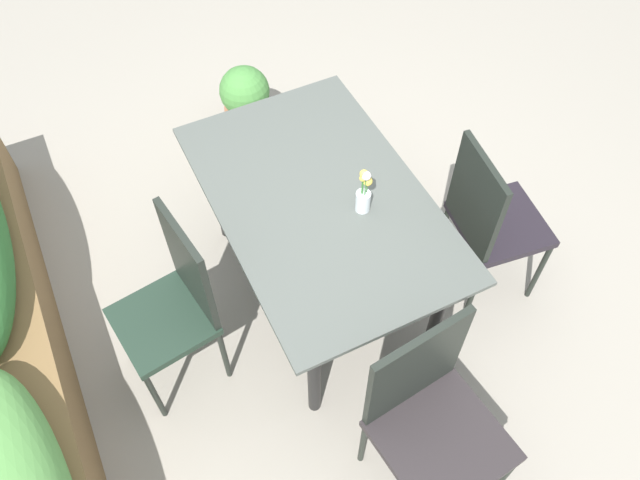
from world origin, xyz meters
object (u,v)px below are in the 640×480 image
planter_box (1,383)px  chair_end_left (431,414)px  potted_plant (246,102)px  chair_near_left (489,217)px  chair_far_side (175,301)px  flower_vase (364,194)px  dining_table (320,210)px

planter_box → chair_end_left: bearing=-122.8°
chair_end_left → potted_plant: 2.33m
chair_near_left → chair_end_left: (-0.70, 0.77, -0.03)m
chair_far_side → chair_end_left: bearing=-149.6°
chair_end_left → planter_box: size_ratio=0.29×
planter_box → potted_plant: planter_box is taller
chair_end_left → flower_vase: size_ratio=3.93×
planter_box → dining_table: bearing=-89.8°
chair_near_left → flower_vase: flower_vase is taller
dining_table → chair_far_side: chair_far_side is taller
chair_end_left → chair_far_side: 1.19m
chair_end_left → planter_box: 1.88m
dining_table → potted_plant: size_ratio=2.81×
dining_table → planter_box: bearing=90.2°
planter_box → potted_plant: 2.14m
chair_end_left → flower_vase: (0.88, -0.15, 0.34)m
chair_far_side → flower_vase: 0.96m
chair_far_side → planter_box: size_ratio=0.30×
flower_vase → potted_plant: bearing=1.1°
chair_near_left → flower_vase: size_ratio=4.02×
chair_far_side → potted_plant: (1.38, -0.87, -0.30)m
chair_near_left → chair_far_side: bearing=-91.1°
dining_table → planter_box: (-0.01, 1.58, -0.35)m
chair_end_left → potted_plant: chair_end_left is taller
chair_near_left → planter_box: size_ratio=0.30×
flower_vase → chair_end_left: bearing=170.0°
chair_near_left → chair_end_left: size_ratio=1.02×
flower_vase → potted_plant: 1.56m
chair_near_left → planter_box: bearing=-90.1°
chair_far_side → flower_vase: bearing=-101.6°
dining_table → chair_end_left: size_ratio=1.48×
dining_table → chair_far_side: bearing=96.7°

